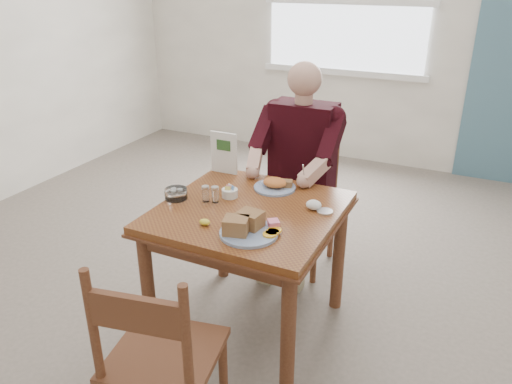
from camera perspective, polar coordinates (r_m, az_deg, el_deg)
The scene contains 16 objects.
floor at distance 2.99m, azimuth -0.73°, elevation -14.90°, with size 6.00×6.00×0.00m, color #665D52.
wall_back at distance 5.21m, azimuth 14.78°, elevation 18.03°, with size 5.50×5.50×0.00m, color white.
lemon_wedge at distance 2.42m, azimuth -5.88°, elevation -3.45°, with size 0.06×0.04×0.03m, color yellow.
napkin at distance 2.58m, azimuth 6.61°, elevation -1.47°, with size 0.08×0.07×0.05m, color white.
metal_dish at distance 2.56m, azimuth 7.88°, elevation -2.24°, with size 0.08×0.08×0.01m, color silver.
window at distance 5.26m, azimuth 10.41°, elevation 20.65°, with size 1.72×0.04×1.42m.
table at distance 2.63m, azimuth -0.80°, elevation -4.03°, with size 0.92×0.92×0.75m.
chair_far at distance 3.36m, azimuth 5.27°, elevation -0.66°, with size 0.42×0.42×0.95m.
chair_near at distance 2.10m, azimuth -10.92°, elevation -18.34°, with size 0.49×0.49×0.95m.
diner at distance 3.16m, azimuth 4.91°, elevation 4.21°, with size 0.53×0.56×1.39m.
near_plate at distance 2.33m, azimuth -1.01°, elevation -4.00°, with size 0.31×0.31×0.09m.
far_plate at distance 2.80m, azimuth 2.27°, elevation 0.83°, with size 0.29×0.29×0.06m.
caddy at distance 2.70m, azimuth -3.02°, elevation -0.10°, with size 0.11×0.11×0.07m.
shakers at distance 2.65m, azimuth -5.24°, elevation -0.23°, with size 0.10×0.06×0.09m.
creamer at distance 2.71m, azimuth -9.13°, elevation -0.18°, with size 0.14×0.14×0.06m.
menu at distance 3.00m, azimuth -3.69°, elevation 4.52°, with size 0.17×0.02×0.25m.
Camera 1 is at (1.04, -2.08, 1.88)m, focal length 35.00 mm.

